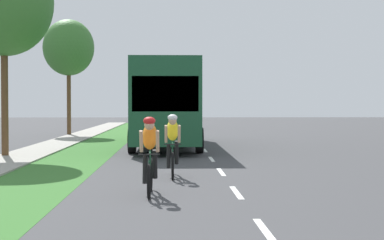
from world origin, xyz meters
name	(u,v)px	position (x,y,z in m)	size (l,w,h in m)	color
ground_plane	(205,151)	(0.00, 20.00, 0.00)	(120.00, 120.00, 0.00)	#424244
grass_verge	(89,151)	(-4.53, 20.00, 0.00)	(2.24, 70.00, 0.01)	#38722D
sidewalk_concrete	(37,151)	(-6.52, 20.00, 0.00)	(1.74, 70.00, 0.10)	#9E998E
lane_markings_center	(200,144)	(0.00, 24.00, 0.00)	(0.12, 54.07, 0.01)	white
cyclist_lead	(150,155)	(-1.77, 8.75, 0.81)	(0.42, 1.72, 1.58)	black
cyclist_trailing	(173,145)	(-1.31, 11.63, 0.81)	(0.42, 1.72, 1.58)	black
bus_dark_green	(166,101)	(-1.53, 22.70, 1.98)	(2.78, 11.60, 3.48)	#194C2D
suv_black	(169,116)	(-1.47, 42.01, 0.95)	(2.15, 4.70, 1.79)	black
street_tree_near	(4,2)	(-7.10, 17.71, 5.34)	(3.39, 3.39, 7.22)	brown
street_tree_far	(69,48)	(-7.35, 32.16, 5.14)	(2.99, 2.99, 6.81)	brown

